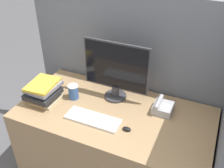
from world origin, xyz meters
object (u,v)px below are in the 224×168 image
object	(u,v)px
coffee_cup	(73,92)
monitor	(116,71)
mouse	(127,129)
book_stack	(44,92)
desk_telephone	(162,107)
keyboard	(93,119)

from	to	relation	value
coffee_cup	monitor	bearing A→B (deg)	26.75
mouse	book_stack	bearing A→B (deg)	175.51
mouse	coffee_cup	size ratio (longest dim) A/B	0.52
desk_telephone	coffee_cup	bearing A→B (deg)	-169.84
monitor	desk_telephone	distance (m)	0.47
keyboard	mouse	size ratio (longest dim) A/B	6.52
book_stack	monitor	bearing A→B (deg)	28.81
monitor	desk_telephone	bearing A→B (deg)	-3.97
book_stack	coffee_cup	bearing A→B (deg)	31.85
mouse	coffee_cup	xyz separation A→B (m)	(-0.56, 0.19, 0.05)
mouse	desk_telephone	world-z (taller)	desk_telephone
book_stack	desk_telephone	size ratio (longest dim) A/B	1.57
monitor	desk_telephone	world-z (taller)	monitor
mouse	desk_telephone	bearing A→B (deg)	60.89
keyboard	book_stack	bearing A→B (deg)	172.88
coffee_cup	book_stack	size ratio (longest dim) A/B	0.45
book_stack	desk_telephone	world-z (taller)	book_stack
book_stack	mouse	bearing A→B (deg)	-4.49
book_stack	desk_telephone	bearing A→B (deg)	15.41
monitor	keyboard	xyz separation A→B (m)	(-0.04, -0.35, -0.24)
mouse	monitor	bearing A→B (deg)	124.47
coffee_cup	keyboard	bearing A→B (deg)	-33.83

